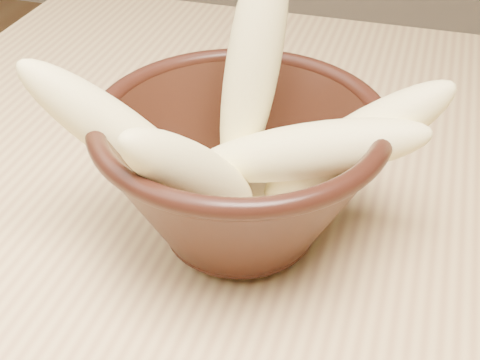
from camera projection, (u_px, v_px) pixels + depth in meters
The scene contains 8 objects.
table at pixel (476, 307), 0.58m from camera, with size 1.20×0.80×0.75m.
bowl at pixel (240, 169), 0.49m from camera, with size 0.21×0.21×0.12m.
milk_puddle at pixel (240, 200), 0.51m from camera, with size 0.12×0.12×0.02m, color #FFF1CD.
banana_upright at pixel (253, 63), 0.48m from camera, with size 0.04×0.04×0.19m, color #F3E18F.
banana_left at pixel (120, 135), 0.47m from camera, with size 0.04×0.04×0.17m, color #F3E18F.
banana_right at pixel (355, 143), 0.47m from camera, with size 0.04×0.04×0.16m, color #F3E18F.
banana_across at pixel (305, 151), 0.47m from camera, with size 0.04×0.04×0.17m, color #F3E18F.
banana_front at pixel (193, 174), 0.44m from camera, with size 0.04×0.04×0.14m, color #F3E18F.
Camera 1 is at (-0.08, -0.44, 1.10)m, focal length 50.00 mm.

